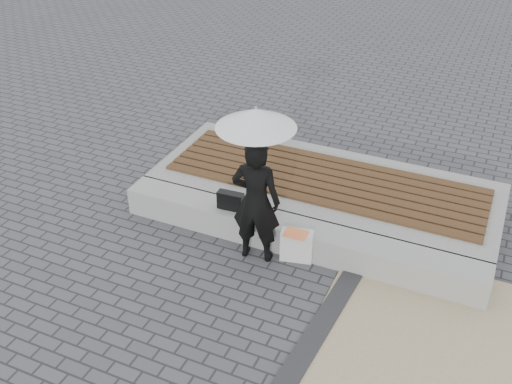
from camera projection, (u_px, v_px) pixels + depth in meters
ground at (244, 326)px, 6.96m from camera, size 80.00×80.00×0.00m
edging_band at (289, 378)px, 6.30m from camera, size 0.61×5.20×0.04m
seating_ledge at (295, 236)px, 8.08m from camera, size 5.00×0.45×0.40m
timber_platform at (324, 192)px, 9.00m from camera, size 5.00×2.00×0.40m
timber_decking at (325, 179)px, 8.88m from camera, size 4.60×1.40×0.04m
woman at (256, 201)px, 7.58m from camera, size 0.68×0.49×1.72m
parasol at (256, 118)px, 6.96m from camera, size 0.96×0.96×1.23m
handbag at (231, 201)px, 8.20m from camera, size 0.37×0.15×0.26m
canvas_tote at (297, 245)px, 7.87m from camera, size 0.45×0.26×0.44m
magazine at (296, 234)px, 7.71m from camera, size 0.30×0.23×0.01m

